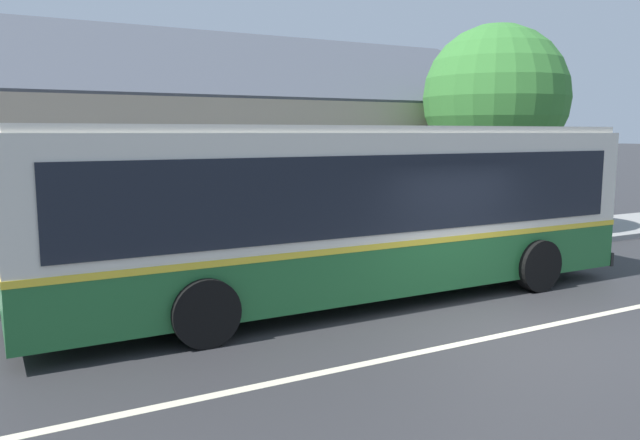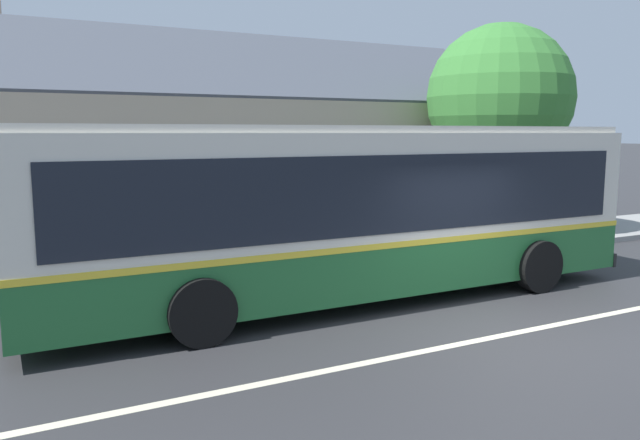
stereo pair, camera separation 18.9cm
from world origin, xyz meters
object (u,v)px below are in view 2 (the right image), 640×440
object	(u,v)px
transit_bus	(348,207)
street_tree_primary	(500,103)
bus_stop_sign	(500,188)
bench_down_street	(178,257)

from	to	relation	value
transit_bus	street_tree_primary	xyz separation A→B (m)	(7.43, 4.09, 2.18)
bus_stop_sign	bench_down_street	bearing A→B (deg)	177.24
bench_down_street	street_tree_primary	distance (m)	10.56
street_tree_primary	bus_stop_sign	distance (m)	3.49
street_tree_primary	bus_stop_sign	bearing A→B (deg)	-131.70
transit_bus	street_tree_primary	world-z (taller)	street_tree_primary
street_tree_primary	bus_stop_sign	xyz separation A→B (m)	(-1.78, -2.00, -2.23)
bench_down_street	bus_stop_sign	distance (m)	8.20
transit_bus	street_tree_primary	bearing A→B (deg)	28.83
bench_down_street	street_tree_primary	size ratio (longest dim) A/B	0.25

